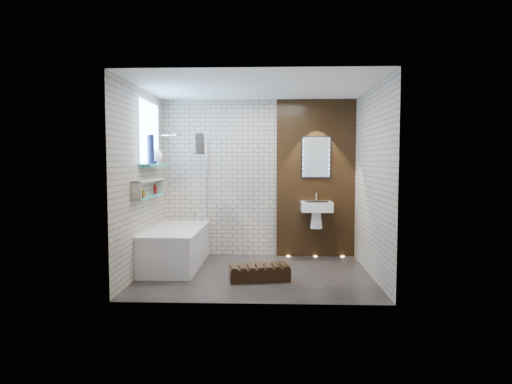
{
  "coord_description": "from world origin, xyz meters",
  "views": [
    {
      "loc": [
        0.24,
        -6.21,
        1.59
      ],
      "look_at": [
        0.0,
        0.15,
        1.15
      ],
      "focal_mm": 31.51,
      "sensor_mm": 36.0,
      "label": 1
    }
  ],
  "objects_px": {
    "bath_screen": "(203,180)",
    "walnut_step": "(259,273)",
    "bathtub": "(176,247)",
    "washbasin": "(317,210)",
    "led_mirror": "(316,157)"
  },
  "relations": [
    {
      "from": "walnut_step",
      "to": "bath_screen",
      "type": "bearing_deg",
      "value": 128.04
    },
    {
      "from": "washbasin",
      "to": "walnut_step",
      "type": "bearing_deg",
      "value": -122.9
    },
    {
      "from": "bath_screen",
      "to": "led_mirror",
      "type": "height_order",
      "value": "led_mirror"
    },
    {
      "from": "walnut_step",
      "to": "bathtub",
      "type": "bearing_deg",
      "value": 149.74
    },
    {
      "from": "bath_screen",
      "to": "walnut_step",
      "type": "height_order",
      "value": "bath_screen"
    },
    {
      "from": "bath_screen",
      "to": "washbasin",
      "type": "distance_m",
      "value": 1.89
    },
    {
      "from": "bathtub",
      "to": "walnut_step",
      "type": "height_order",
      "value": "bathtub"
    },
    {
      "from": "bathtub",
      "to": "bath_screen",
      "type": "relative_size",
      "value": 1.24
    },
    {
      "from": "led_mirror",
      "to": "bathtub",
      "type": "bearing_deg",
      "value": -160.22
    },
    {
      "from": "bathtub",
      "to": "walnut_step",
      "type": "bearing_deg",
      "value": -30.26
    },
    {
      "from": "led_mirror",
      "to": "walnut_step",
      "type": "relative_size",
      "value": 0.88
    },
    {
      "from": "washbasin",
      "to": "led_mirror",
      "type": "distance_m",
      "value": 0.88
    },
    {
      "from": "bathtub",
      "to": "bath_screen",
      "type": "height_order",
      "value": "bath_screen"
    },
    {
      "from": "bathtub",
      "to": "washbasin",
      "type": "height_order",
      "value": "washbasin"
    },
    {
      "from": "washbasin",
      "to": "walnut_step",
      "type": "height_order",
      "value": "washbasin"
    }
  ]
}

